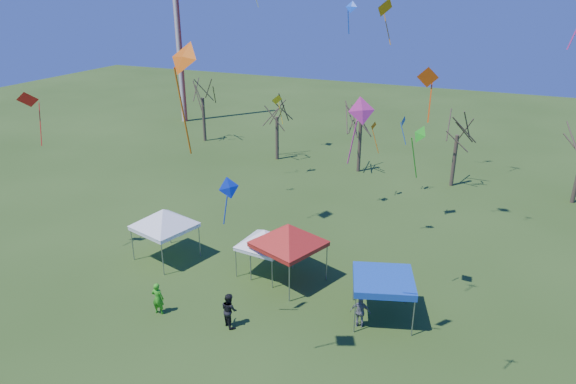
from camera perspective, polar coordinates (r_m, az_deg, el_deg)
name	(u,v)px	position (r m, az deg, el deg)	size (l,w,h in m)	color
ground	(268,325)	(26.97, -2.22, -14.56)	(140.00, 140.00, 0.00)	#2B4416
radio_mast	(177,18)	(65.42, -12.23, 18.42)	(0.70, 0.70, 25.00)	silver
tree_0	(202,82)	(56.65, -9.58, 11.97)	(3.83, 3.83, 8.44)	#3D2D21
tree_1	(277,101)	(49.63, -1.25, 10.05)	(3.42, 3.42, 7.54)	#3D2D21
tree_2	(362,104)	(46.46, 8.20, 9.64)	(3.71, 3.71, 8.18)	#3D2D21
tree_3	(460,116)	(44.76, 18.55, 7.98)	(3.59, 3.59, 7.91)	#3D2D21
tent_white_west	(163,213)	(32.28, -13.70, -2.24)	(4.28, 4.28, 3.90)	gray
tent_white_mid	(264,233)	(30.00, -2.64, -4.55)	(3.72, 3.72, 3.29)	gray
tent_red	(289,228)	(28.92, 0.07, -4.04)	(4.43, 4.43, 4.17)	gray
tent_blue	(383,281)	(26.73, 10.56, -9.68)	(3.80, 3.80, 2.38)	gray
person_dark	(229,310)	(26.56, -6.54, -12.89)	(0.90, 0.70, 1.85)	black
person_grey	(360,312)	(26.62, 8.06, -13.04)	(1.02, 0.42, 1.74)	slate
person_green	(158,298)	(28.12, -14.26, -11.38)	(0.66, 0.43, 1.81)	green
kite_18	(351,8)	(29.75, 7.02, 19.64)	(0.70, 0.38, 1.76)	blue
kite_14	(28,100)	(32.95, -26.92, 9.14)	(1.46, 1.31, 3.20)	red
kite_13	(277,100)	(44.55, -1.24, 10.20)	(1.05, 1.19, 2.65)	yellow
kite_5	(183,59)	(17.60, -11.59, 14.24)	(1.37, 1.05, 3.91)	#E65C0C
kite_11	(385,7)	(32.80, 10.69, 19.51)	(1.22, 1.44, 2.75)	orange
kite_17	(419,135)	(25.62, 14.37, 6.12)	(0.96, 0.98, 2.78)	#1F9A17
kite_27	(362,112)	(19.77, 8.19, 8.84)	(1.12, 1.05, 2.71)	#F43692
kite_1	(229,188)	(23.39, -6.56, 0.40)	(0.92, 1.10, 2.35)	#1434D5
kite_19	(403,122)	(41.52, 12.66, 7.65)	(0.63, 0.91, 2.42)	blue
kite_9	(428,79)	(16.57, 15.29, 12.03)	(0.68, 0.32, 1.72)	#F64D0C
kite_22	(374,127)	(39.92, 9.48, 7.15)	(0.79, 0.90, 2.59)	#D5580B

